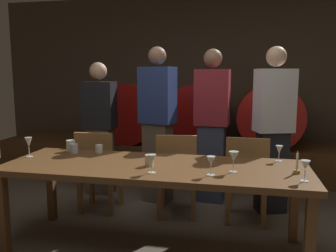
{
  "coord_description": "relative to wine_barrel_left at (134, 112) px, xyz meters",
  "views": [
    {
      "loc": [
        0.6,
        -2.49,
        1.47
      ],
      "look_at": [
        -0.05,
        0.61,
        1.0
      ],
      "focal_mm": 37.63,
      "sensor_mm": 36.0,
      "label": 1
    }
  ],
  "objects": [
    {
      "name": "back_wall",
      "position": [
        0.99,
        0.55,
        0.43
      ],
      "size": [
        6.65,
        0.24,
        2.66
      ],
      "primitive_type": "cube",
      "color": "#473A2D",
      "rests_on": "ground"
    },
    {
      "name": "barrel_shelf",
      "position": [
        0.99,
        0.0,
        -0.67
      ],
      "size": [
        5.98,
        0.9,
        0.47
      ],
      "primitive_type": "cube",
      "color": "brown",
      "rests_on": "ground"
    },
    {
      "name": "wine_barrel_left",
      "position": [
        0.0,
        0.0,
        0.0
      ],
      "size": [
        0.87,
        0.85,
        0.87
      ],
      "color": "brown",
      "rests_on": "barrel_shelf"
    },
    {
      "name": "wine_barrel_center",
      "position": [
        1.0,
        0.0,
        0.0
      ],
      "size": [
        0.87,
        0.85,
        0.87
      ],
      "color": "#513319",
      "rests_on": "barrel_shelf"
    },
    {
      "name": "wine_barrel_right",
      "position": [
        1.97,
        0.0,
        0.0
      ],
      "size": [
        0.87,
        0.85,
        0.87
      ],
      "color": "brown",
      "rests_on": "barrel_shelf"
    },
    {
      "name": "dining_table",
      "position": [
        0.9,
        -2.32,
        -0.24
      ],
      "size": [
        2.49,
        0.85,
        0.73
      ],
      "color": "brown",
      "rests_on": "ground"
    },
    {
      "name": "chair_left",
      "position": [
        0.11,
        -1.66,
        -0.41
      ],
      "size": [
        0.42,
        0.42,
        0.88
      ],
      "rotation": [
        0.0,
        0.0,
        3.19
      ],
      "color": "olive",
      "rests_on": "ground"
    },
    {
      "name": "chair_center",
      "position": [
        0.96,
        -1.63,
        -0.41
      ],
      "size": [
        0.45,
        0.45,
        0.88
      ],
      "rotation": [
        0.0,
        0.0,
        3.27
      ],
      "color": "olive",
      "rests_on": "ground"
    },
    {
      "name": "chair_right",
      "position": [
        1.66,
        -1.64,
        -0.41
      ],
      "size": [
        0.41,
        0.41,
        0.88
      ],
      "rotation": [
        0.0,
        0.0,
        3.12
      ],
      "color": "olive",
      "rests_on": "ground"
    },
    {
      "name": "guest_far_left",
      "position": [
        -0.1,
        -1.08,
        -0.08
      ],
      "size": [
        0.38,
        0.24,
        1.61
      ],
      "rotation": [
        0.0,
        0.0,
        3.15
      ],
      "color": "brown",
      "rests_on": "ground"
    },
    {
      "name": "guest_center_left",
      "position": [
        0.66,
        -1.21,
        0.01
      ],
      "size": [
        0.43,
        0.33,
        1.77
      ],
      "rotation": [
        0.0,
        0.0,
        2.88
      ],
      "color": "brown",
      "rests_on": "ground"
    },
    {
      "name": "guest_center_right",
      "position": [
        1.26,
        -1.08,
        -0.0
      ],
      "size": [
        0.4,
        0.27,
        1.75
      ],
      "rotation": [
        0.0,
        0.0,
        3.07
      ],
      "color": "#33384C",
      "rests_on": "ground"
    },
    {
      "name": "guest_far_right",
      "position": [
        1.92,
        -1.27,
        -0.0
      ],
      "size": [
        0.44,
        0.35,
        1.75
      ],
      "rotation": [
        0.0,
        0.0,
        3.47
      ],
      "color": "black",
      "rests_on": "ground"
    },
    {
      "name": "candle_center",
      "position": [
        2.01,
        -2.35,
        -0.12
      ],
      "size": [
        0.05,
        0.05,
        0.18
      ],
      "color": "olive",
      "rests_on": "dining_table"
    },
    {
      "name": "wine_glass_far_left",
      "position": [
        -0.27,
        -2.28,
        -0.04
      ],
      "size": [
        0.06,
        0.06,
        0.18
      ],
      "color": "white",
      "rests_on": "dining_table"
    },
    {
      "name": "wine_glass_left",
      "position": [
        0.94,
        -2.56,
        -0.07
      ],
      "size": [
        0.07,
        0.07,
        0.14
      ],
      "color": "silver",
      "rests_on": "dining_table"
    },
    {
      "name": "wine_glass_center_left",
      "position": [
        1.38,
        -2.53,
        -0.07
      ],
      "size": [
        0.07,
        0.07,
        0.14
      ],
      "color": "silver",
      "rests_on": "dining_table"
    },
    {
      "name": "wine_glass_center_right",
      "position": [
        1.54,
        -2.41,
        -0.05
      ],
      "size": [
        0.08,
        0.08,
        0.16
      ],
      "color": "silver",
      "rests_on": "dining_table"
    },
    {
      "name": "wine_glass_right",
      "position": [
        1.92,
        -1.99,
        -0.07
      ],
      "size": [
        0.06,
        0.06,
        0.14
      ],
      "color": "white",
      "rests_on": "dining_table"
    },
    {
      "name": "wine_glass_far_right",
      "position": [
        2.04,
        -2.54,
        -0.06
      ],
      "size": [
        0.07,
        0.07,
        0.15
      ],
      "color": "white",
      "rests_on": "dining_table"
    },
    {
      "name": "cup_far_left",
      "position": [
        -0.02,
        -1.99,
        -0.12
      ],
      "size": [
        0.08,
        0.08,
        0.11
      ],
      "primitive_type": "cylinder",
      "color": "white",
      "rests_on": "dining_table"
    },
    {
      "name": "cup_center_left",
      "position": [
        0.05,
        -2.06,
        -0.13
      ],
      "size": [
        0.08,
        0.08,
        0.09
      ],
      "primitive_type": "cylinder",
      "color": "silver",
      "rests_on": "dining_table"
    },
    {
      "name": "cup_center_right",
      "position": [
        0.28,
        -2.0,
        -0.13
      ],
      "size": [
        0.07,
        0.07,
        0.08
      ],
      "primitive_type": "cylinder",
      "color": "white",
      "rests_on": "dining_table"
    },
    {
      "name": "cup_far_right",
      "position": [
        0.87,
        -2.36,
        -0.12
      ],
      "size": [
        0.07,
        0.07,
        0.09
      ],
      "primitive_type": "cylinder",
      "color": "beige",
      "rests_on": "dining_table"
    }
  ]
}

